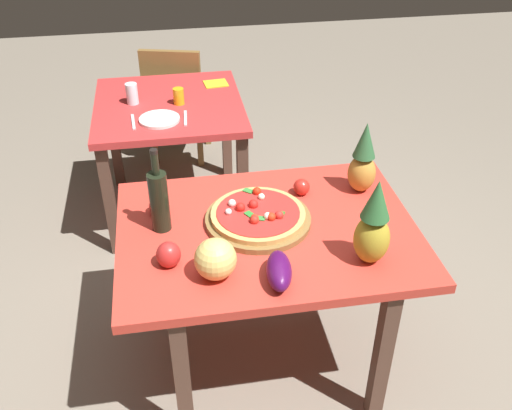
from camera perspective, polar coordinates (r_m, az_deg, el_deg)
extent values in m
plane|color=gray|center=(2.82, 0.97, -14.45)|extent=(10.00, 10.00, 0.00)
cube|color=brown|center=(2.28, -7.23, -17.12)|extent=(0.06, 0.06, 0.70)
cube|color=brown|center=(2.40, 12.38, -14.41)|extent=(0.06, 0.06, 0.70)
cube|color=brown|center=(2.84, -8.24, -4.73)|extent=(0.06, 0.06, 0.70)
cube|color=brown|center=(2.93, 7.20, -3.12)|extent=(0.06, 0.06, 0.70)
cube|color=red|center=(2.33, 1.14, -2.72)|extent=(1.20, 0.88, 0.04)
cube|color=brown|center=(3.27, -14.30, 0.40)|extent=(0.06, 0.06, 0.70)
cube|color=brown|center=(3.28, -1.32, 1.63)|extent=(0.06, 0.06, 0.70)
cube|color=brown|center=(3.91, -13.88, 6.42)|extent=(0.06, 0.06, 0.70)
cube|color=brown|center=(3.92, -2.95, 7.45)|extent=(0.06, 0.06, 0.70)
cube|color=red|center=(3.40, -8.64, 9.65)|extent=(0.84, 0.87, 0.04)
cube|color=olive|center=(4.40, -4.85, 8.47)|extent=(0.04, 0.04, 0.41)
cube|color=olive|center=(4.47, -9.07, 8.57)|extent=(0.04, 0.04, 0.41)
cube|color=olive|center=(4.12, -5.59, 6.46)|extent=(0.04, 0.04, 0.41)
cube|color=olive|center=(4.19, -10.07, 6.58)|extent=(0.04, 0.04, 0.41)
cube|color=olive|center=(4.19, -7.63, 10.30)|extent=(0.49, 0.49, 0.04)
cube|color=brown|center=(3.95, -8.41, 12.13)|extent=(0.40, 0.14, 0.40)
cylinder|color=olive|center=(2.34, 0.20, -1.44)|extent=(0.43, 0.43, 0.02)
cylinder|color=tan|center=(2.33, 0.21, -0.97)|extent=(0.38, 0.38, 0.02)
cylinder|color=red|center=(2.32, 0.21, -0.71)|extent=(0.34, 0.34, 0.00)
sphere|color=red|center=(2.26, -0.16, -1.49)|extent=(0.04, 0.04, 0.04)
sphere|color=red|center=(2.29, 2.30, -1.00)|extent=(0.04, 0.04, 0.04)
sphere|color=red|center=(2.43, 0.09, 1.36)|extent=(0.04, 0.04, 0.04)
sphere|color=red|center=(2.33, -1.56, -0.23)|extent=(0.04, 0.04, 0.04)
sphere|color=red|center=(2.28, 1.51, -1.19)|extent=(0.04, 0.04, 0.04)
sphere|color=red|center=(2.35, -0.26, 0.07)|extent=(0.04, 0.04, 0.04)
sphere|color=red|center=(2.27, -0.14, -1.26)|extent=(0.03, 0.03, 0.03)
cube|color=#326E26|center=(2.30, 2.44, -0.95)|extent=(0.05, 0.05, 0.00)
cube|color=#398437|center=(2.44, -0.76, 1.42)|extent=(0.05, 0.05, 0.00)
cube|color=#2D8530|center=(2.30, -0.63, -0.93)|extent=(0.05, 0.05, 0.00)
cube|color=#368238|center=(2.28, 0.37, -1.34)|extent=(0.05, 0.04, 0.00)
sphere|color=white|center=(2.40, 0.46, 0.82)|extent=(0.03, 0.03, 0.03)
sphere|color=white|center=(2.28, 1.27, -1.12)|extent=(0.03, 0.03, 0.03)
sphere|color=white|center=(2.31, -2.75, -0.67)|extent=(0.03, 0.03, 0.03)
sphere|color=silver|center=(2.36, -2.39, 0.18)|extent=(0.03, 0.03, 0.03)
cylinder|color=black|center=(2.28, -9.55, 0.30)|extent=(0.08, 0.08, 0.25)
cylinder|color=black|center=(2.19, -9.97, 4.02)|extent=(0.03, 0.03, 0.09)
cylinder|color=black|center=(2.16, -10.11, 5.24)|extent=(0.03, 0.03, 0.02)
ellipsoid|color=#BA8835|center=(2.55, 10.41, 3.11)|extent=(0.12, 0.12, 0.17)
cone|color=#2D6438|center=(2.47, 10.80, 6.35)|extent=(0.10, 0.10, 0.16)
ellipsoid|color=#AD9629|center=(2.14, 11.36, -3.32)|extent=(0.13, 0.13, 0.20)
cone|color=#2E6734|center=(2.04, 11.91, 0.55)|extent=(0.11, 0.11, 0.15)
sphere|color=#E9CA6B|center=(2.05, -4.04, -5.36)|extent=(0.15, 0.15, 0.15)
ellipsoid|color=red|center=(2.14, -8.65, -4.88)|extent=(0.09, 0.09, 0.10)
ellipsoid|color=#470F4C|center=(2.05, 2.29, -6.51)|extent=(0.12, 0.21, 0.09)
sphere|color=red|center=(2.41, -9.68, -0.09)|extent=(0.08, 0.08, 0.08)
sphere|color=red|center=(2.51, 4.54, 1.79)|extent=(0.07, 0.07, 0.07)
cylinder|color=#F4A819|center=(3.36, -7.67, 10.62)|extent=(0.06, 0.06, 0.09)
cylinder|color=silver|center=(3.40, -12.18, 10.72)|extent=(0.07, 0.07, 0.12)
cylinder|color=white|center=(3.19, -9.54, 8.36)|extent=(0.22, 0.22, 0.02)
cube|color=silver|center=(3.20, -12.06, 8.05)|extent=(0.03, 0.18, 0.01)
cube|color=silver|center=(3.19, -7.00, 8.54)|extent=(0.03, 0.18, 0.01)
cube|color=yellow|center=(3.62, -4.00, 11.91)|extent=(0.15, 0.13, 0.01)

